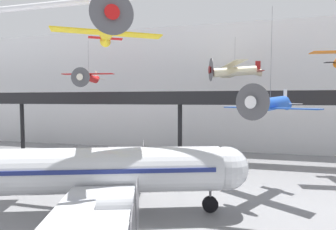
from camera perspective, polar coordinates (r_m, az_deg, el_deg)
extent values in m
cube|color=white|center=(49.89, 4.45, 5.76)|extent=(140.00, 3.00, 22.72)
cube|color=black|center=(40.94, 2.36, 2.94)|extent=(110.00, 3.20, 0.90)
cube|color=black|center=(39.43, 1.92, 4.38)|extent=(110.00, 0.12, 1.10)
cylinder|color=black|center=(56.45, -29.13, -2.15)|extent=(0.70, 0.70, 8.51)
cylinder|color=black|center=(42.17, 2.61, -3.46)|extent=(0.70, 0.70, 8.51)
cylinder|color=#B7BABF|center=(21.90, -14.64, -11.55)|extent=(19.36, 9.23, 3.59)
sphere|color=#B7BABF|center=(22.40, 12.63, -11.19)|extent=(3.52, 3.52, 3.52)
cube|color=navy|center=(21.81, -14.66, -10.64)|extent=(18.11, 8.90, 0.32)
cube|color=#B7BABF|center=(29.61, -10.42, -9.19)|extent=(7.97, 13.04, 0.28)
cube|color=#B7BABF|center=(14.76, -18.07, -22.52)|extent=(7.97, 13.04, 0.28)
cylinder|color=#B7BABF|center=(26.85, -8.20, -10.36)|extent=(2.65, 2.32, 1.72)
cylinder|color=#4C4C51|center=(26.79, -5.55, -10.38)|extent=(1.05, 3.14, 3.27)
cylinder|color=#B7BABF|center=(30.91, -7.61, -8.53)|extent=(2.65, 2.32, 1.72)
cylinder|color=#4C4C51|center=(30.85, -5.31, -8.54)|extent=(1.05, 3.14, 3.27)
cylinder|color=#B7BABF|center=(16.93, -11.06, -18.74)|extent=(2.65, 2.32, 1.72)
cylinder|color=#4C4C51|center=(16.82, -6.67, -18.85)|extent=(1.05, 3.14, 3.27)
cylinder|color=#4C4C51|center=(22.80, 9.18, -17.22)|extent=(0.20, 0.20, 1.21)
cylinder|color=black|center=(23.02, 9.17, -18.64)|extent=(1.35, 0.76, 1.30)
cylinder|color=#4C4C51|center=(25.26, -12.78, -15.18)|extent=(0.20, 0.20, 1.21)
cylinder|color=black|center=(25.46, -12.76, -16.48)|extent=(1.35, 0.76, 1.30)
cylinder|color=#4C4C51|center=(19.99, -15.51, -20.35)|extent=(0.20, 0.20, 1.21)
cylinder|color=black|center=(20.24, -15.48, -21.93)|extent=(1.35, 0.76, 1.30)
cylinder|color=#1E4CAD|center=(27.49, 21.35, 2.23)|extent=(4.48, 5.89, 1.67)
cone|color=white|center=(24.63, 18.08, 2.68)|extent=(1.52, 1.48, 1.15)
cylinder|color=#4C4C51|center=(24.44, 17.82, 2.71)|extent=(2.79, 1.86, 3.31)
cone|color=#1E4CAD|center=(30.22, 23.82, 1.88)|extent=(1.85, 2.03, 1.19)
cube|color=#1E4CAD|center=(27.17, 20.99, 1.42)|extent=(8.58, 6.36, 0.10)
cube|color=white|center=(30.56, 24.15, 3.69)|extent=(0.46, 0.66, 1.53)
cube|color=white|center=(30.56, 24.11, 2.26)|extent=(3.18, 2.45, 0.06)
cylinder|color=slate|center=(27.87, 21.57, 12.59)|extent=(0.04, 0.04, 8.75)
cylinder|color=beige|center=(40.31, 14.30, 9.15)|extent=(6.48, 2.94, 1.74)
cone|color=maroon|center=(39.57, 9.65, 9.65)|extent=(1.32, 1.41, 1.17)
cylinder|color=#4C4C51|center=(39.53, 9.32, 9.69)|extent=(0.94, 3.28, 3.39)
cone|color=beige|center=(41.22, 18.45, 8.65)|extent=(1.99, 1.53, 1.22)
cube|color=beige|center=(40.33, 13.79, 10.65)|extent=(4.00, 9.57, 0.10)
cube|color=beige|center=(40.16, 13.76, 8.43)|extent=(4.00, 9.57, 0.10)
cube|color=maroon|center=(41.46, 18.98, 10.00)|extent=(0.75, 0.26, 1.56)
cube|color=maroon|center=(41.37, 18.96, 8.92)|extent=(1.64, 3.47, 0.06)
cylinder|color=slate|center=(40.70, 14.36, 13.12)|extent=(0.04, 0.04, 4.36)
cylinder|color=yellow|center=(22.20, -12.88, 17.67)|extent=(3.89, 5.42, 1.75)
cone|color=red|center=(19.51, -12.19, 20.70)|extent=(1.36, 1.32, 1.03)
cylinder|color=#4C4C51|center=(19.32, -12.14, 20.94)|extent=(2.58, 1.58, 2.99)
cone|color=yellow|center=(24.76, -13.37, 15.44)|extent=(1.65, 1.86, 1.13)
cube|color=yellow|center=(21.79, -12.80, 17.01)|extent=(7.87, 5.49, 0.10)
cube|color=red|center=(25.31, -13.46, 17.46)|extent=(0.40, 0.61, 1.38)
cube|color=red|center=(25.15, -13.44, 15.94)|extent=(2.91, 2.12, 0.06)
cylinder|color=slate|center=(22.82, -12.96, 22.79)|extent=(0.04, 0.04, 3.06)
cylinder|color=red|center=(43.09, -16.85, 7.81)|extent=(1.79, 5.47, 1.44)
cone|color=silver|center=(40.54, -18.41, 7.82)|extent=(1.10, 1.00, 0.99)
cylinder|color=#4C4C51|center=(40.36, -18.53, 7.82)|extent=(2.85, 0.41, 2.87)
cone|color=red|center=(45.49, -15.55, 7.79)|extent=(1.12, 1.59, 1.03)
cube|color=red|center=(42.84, -17.03, 8.53)|extent=(8.14, 2.33, 0.10)
cube|color=silver|center=(45.84, -15.41, 8.38)|extent=(0.14, 0.65, 1.32)
cube|color=silver|center=(45.78, -15.40, 7.56)|extent=(2.93, 1.01, 0.06)
cylinder|color=slate|center=(43.45, -16.92, 11.92)|extent=(0.04, 0.04, 5.15)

